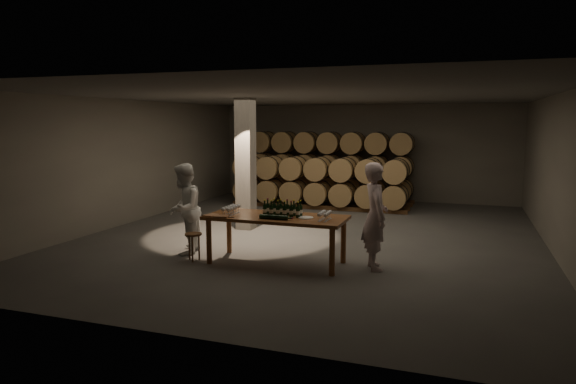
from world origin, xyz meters
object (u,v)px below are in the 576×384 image
(bottle_cluster, at_px, (283,210))
(person_man, at_px, (375,216))
(plate, at_px, (306,218))
(stool, at_px, (193,238))
(person_woman, at_px, (184,209))
(tasting_table, at_px, (276,221))
(notebook_near, at_px, (221,216))

(bottle_cluster, bearing_deg, person_man, 7.23)
(person_man, bearing_deg, plate, 79.28)
(bottle_cluster, distance_m, person_man, 1.70)
(bottle_cluster, distance_m, stool, 1.80)
(plate, distance_m, person_man, 1.24)
(person_man, bearing_deg, person_woman, 69.41)
(stool, bearing_deg, person_woman, 135.68)
(stool, bearing_deg, person_man, 10.21)
(bottle_cluster, relative_size, stool, 1.36)
(bottle_cluster, height_order, plate, bottle_cluster)
(plate, relative_size, person_woman, 0.15)
(plate, bearing_deg, stool, -171.07)
(tasting_table, relative_size, person_woman, 1.43)
(person_man, bearing_deg, tasting_table, 74.63)
(stool, distance_m, person_woman, 0.78)
(person_man, relative_size, person_woman, 1.06)
(tasting_table, relative_size, notebook_near, 9.97)
(plate, height_order, person_man, person_man)
(notebook_near, bearing_deg, person_man, 2.16)
(stool, bearing_deg, notebook_near, -7.94)
(notebook_near, height_order, person_woman, person_woman)
(bottle_cluster, bearing_deg, tasting_table, -164.35)
(stool, distance_m, person_man, 3.44)
(stool, xyz_separation_m, person_man, (3.35, 0.60, 0.53))
(plate, distance_m, person_woman, 2.58)
(person_woman, bearing_deg, person_man, 79.02)
(plate, bearing_deg, bottle_cluster, 173.43)
(notebook_near, bearing_deg, bottle_cluster, 12.77)
(tasting_table, bearing_deg, notebook_near, -154.02)
(plate, xyz_separation_m, notebook_near, (-1.50, -0.42, 0.01))
(bottle_cluster, relative_size, person_man, 0.38)
(notebook_near, bearing_deg, person_woman, 142.04)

